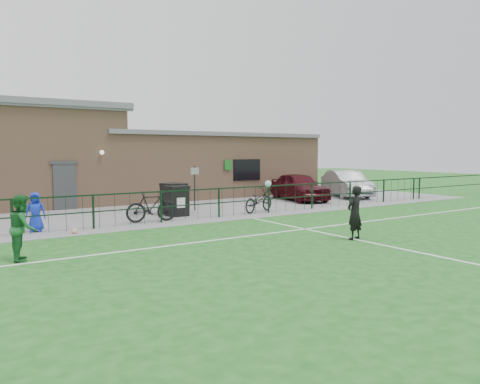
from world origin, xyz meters
TOP-DOWN VIEW (x-y plane):
  - ground at (0.00, 0.00)m, footprint 90.00×90.00m
  - paving_strip at (0.00, 13.50)m, footprint 34.00×13.00m
  - pitch_line_touch at (0.00, 7.80)m, footprint 28.00×0.10m
  - pitch_line_mid at (0.00, 4.00)m, footprint 28.00×0.10m
  - pitch_line_perp at (2.00, 0.00)m, footprint 0.10×16.00m
  - perimeter_fence at (0.00, 8.00)m, footprint 28.00×0.10m
  - wheelie_bin_left at (-0.05, 9.96)m, footprint 0.90×0.99m
  - wheelie_bin_right at (-0.23, 9.34)m, footprint 0.78×0.88m
  - sign_post at (1.23, 10.45)m, footprint 0.06×0.06m
  - car_maroon at (7.95, 11.14)m, footprint 2.62×4.62m
  - car_silver at (11.61, 11.17)m, footprint 3.40×4.85m
  - bicycle_d at (-1.73, 8.35)m, footprint 1.98×0.78m
  - bicycle_e at (3.24, 8.38)m, footprint 2.09×1.33m
  - spectator_child at (-5.74, 8.50)m, footprint 0.73×0.59m
  - goalkeeper_kick at (1.95, 1.85)m, footprint 1.32×3.47m
  - outfield_player at (-6.77, 4.41)m, footprint 0.77×0.90m
  - ball_ground at (-4.80, 7.40)m, footprint 0.20×0.20m
  - clubhouse at (-0.88, 16.50)m, footprint 24.25×5.40m

SIDE VIEW (x-z plane):
  - ground at x=0.00m, z-range 0.00..0.00m
  - pitch_line_touch at x=0.00m, z-range 0.00..0.01m
  - pitch_line_mid at x=0.00m, z-range 0.00..0.01m
  - pitch_line_perp at x=2.00m, z-range 0.00..0.01m
  - paving_strip at x=0.00m, z-range 0.00..0.02m
  - ball_ground at x=-4.80m, z-range 0.00..0.20m
  - bicycle_e at x=3.24m, z-range 0.02..1.06m
  - wheelie_bin_right at x=-0.23m, z-range 0.02..1.17m
  - bicycle_d at x=-1.73m, z-range 0.02..1.18m
  - perimeter_fence at x=0.00m, z-range 0.00..1.20m
  - wheelie_bin_left at x=-0.05m, z-range 0.02..1.22m
  - spectator_child at x=-5.74m, z-range 0.02..1.32m
  - car_maroon at x=7.95m, z-range 0.02..1.50m
  - car_silver at x=11.61m, z-range 0.02..1.54m
  - outfield_player at x=-6.77m, z-range 0.00..1.62m
  - goalkeeper_kick at x=1.95m, z-range 0.01..1.66m
  - sign_post at x=1.23m, z-range 0.02..2.02m
  - clubhouse at x=-0.88m, z-range -0.26..4.70m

